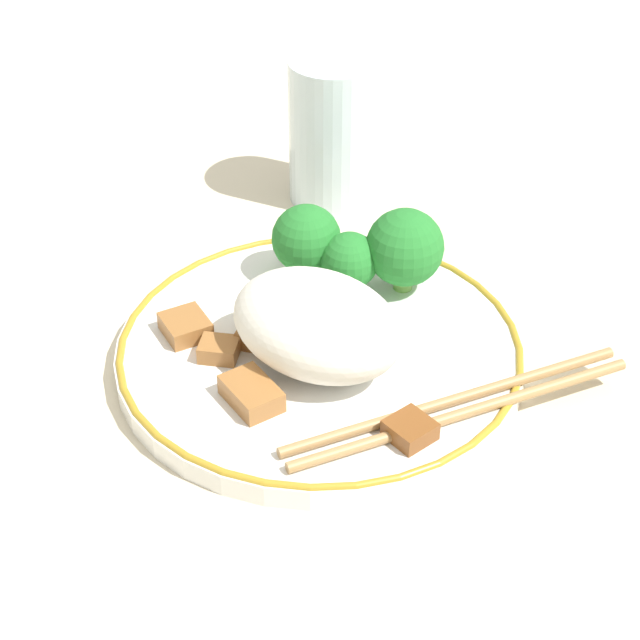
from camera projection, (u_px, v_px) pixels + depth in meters
ground_plane at (320, 362)px, 0.71m from camera, size 3.00×3.00×0.00m
plate at (320, 351)px, 0.70m from camera, size 0.27×0.27×0.02m
rice_mound at (317, 324)px, 0.67m from camera, size 0.12×0.09×0.06m
broccoli_back_left at (405, 248)px, 0.73m from camera, size 0.05×0.05×0.06m
broccoli_back_center at (350, 261)px, 0.73m from camera, size 0.04×0.04×0.05m
broccoli_back_right at (306, 239)px, 0.74m from camera, size 0.05×0.05×0.06m
meat_near_front at (259, 329)px, 0.70m from camera, size 0.03×0.04×0.01m
meat_near_left at (257, 396)px, 0.65m from camera, size 0.05×0.04×0.01m
meat_near_right at (410, 430)px, 0.62m from camera, size 0.03×0.03×0.01m
meat_near_back at (185, 326)px, 0.70m from camera, size 0.04×0.04×0.01m
meat_on_rice_edge at (219, 350)px, 0.68m from camera, size 0.03×0.03×0.01m
chopsticks at (459, 407)px, 0.64m from camera, size 0.13×0.21×0.01m
drinking_glass at (334, 131)px, 0.85m from camera, size 0.07×0.07×0.12m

